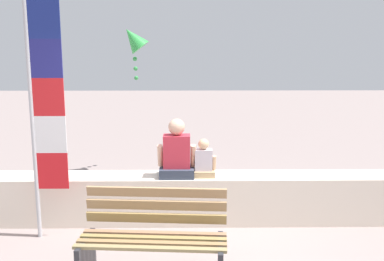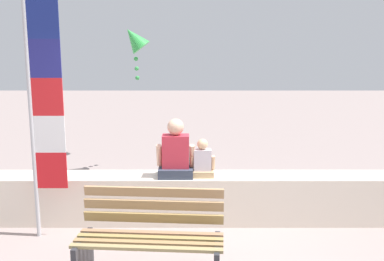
{
  "view_description": "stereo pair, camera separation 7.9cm",
  "coord_description": "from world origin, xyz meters",
  "views": [
    {
      "loc": [
        -0.09,
        -4.43,
        2.26
      ],
      "look_at": [
        -0.02,
        1.09,
        1.23
      ],
      "focal_mm": 40.62,
      "sensor_mm": 36.0,
      "label": 1
    },
    {
      "loc": [
        -0.01,
        -4.43,
        2.26
      ],
      "look_at": [
        -0.02,
        1.09,
        1.23
      ],
      "focal_mm": 40.62,
      "sensor_mm": 36.0,
      "label": 2
    }
  ],
  "objects": [
    {
      "name": "ground_plane",
      "position": [
        0.0,
        0.0,
        0.0
      ],
      "size": [
        40.0,
        40.0,
        0.0
      ],
      "primitive_type": "plane",
      "color": "gray"
    },
    {
      "name": "seawall_ledge",
      "position": [
        0.0,
        1.09,
        0.31
      ],
      "size": [
        5.86,
        0.51,
        0.63
      ],
      "primitive_type": "cube",
      "color": "beige",
      "rests_on": "ground"
    },
    {
      "name": "park_bench",
      "position": [
        -0.42,
        -0.44,
        0.41
      ],
      "size": [
        1.47,
        0.71,
        0.88
      ],
      "color": "#968357",
      "rests_on": "ground"
    },
    {
      "name": "person_adult",
      "position": [
        -0.22,
        1.05,
        0.93
      ],
      "size": [
        0.5,
        0.37,
        0.76
      ],
      "color": "#333D50",
      "rests_on": "seawall_ledge"
    },
    {
      "name": "person_child",
      "position": [
        0.12,
        1.05,
        0.82
      ],
      "size": [
        0.33,
        0.24,
        0.5
      ],
      "color": "tan",
      "rests_on": "seawall_ledge"
    },
    {
      "name": "flag_banner",
      "position": [
        -1.77,
        0.6,
        1.61
      ],
      "size": [
        0.41,
        0.05,
        2.82
      ],
      "color": "#B7B7BC",
      "rests_on": "ground"
    },
    {
      "name": "kite_green",
      "position": [
        -1.03,
        3.43,
        2.44
      ],
      "size": [
        0.55,
        0.63,
        1.03
      ],
      "color": "green"
    }
  ]
}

